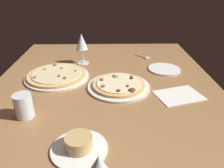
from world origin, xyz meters
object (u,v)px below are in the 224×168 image
object	(u,v)px
side_plate	(164,69)
paper_menu	(179,95)
wine_glass_far	(82,43)
ramekin_on_saucer	(79,145)
spoon	(145,57)
pizza_main	(119,85)
water_glass	(24,107)
pizza_side	(57,75)

from	to	relation	value
side_plate	paper_menu	world-z (taller)	side_plate
wine_glass_far	ramekin_on_saucer	bearing A→B (deg)	-175.14
paper_menu	spoon	bearing A→B (deg)	-7.87
ramekin_on_saucer	spoon	xyz separation A→B (cm)	(80.03, -32.80, -1.35)
side_plate	spoon	world-z (taller)	spoon
pizza_main	ramekin_on_saucer	distance (cm)	42.83
wine_glass_far	paper_menu	distance (cm)	62.41
ramekin_on_saucer	spoon	world-z (taller)	ramekin_on_saucer
ramekin_on_saucer	water_glass	world-z (taller)	water_glass
pizza_side	ramekin_on_saucer	world-z (taller)	ramekin_on_saucer
pizza_main	water_glass	size ratio (longest dim) A/B	3.16
pizza_main	paper_menu	distance (cm)	27.61
pizza_main	side_plate	xyz separation A→B (cm)	(20.34, -26.47, -0.72)
pizza_main	ramekin_on_saucer	xyz separation A→B (cm)	(-40.48, 13.98, 0.64)
pizza_main	pizza_side	size ratio (longest dim) A/B	0.90
ramekin_on_saucer	water_glass	distance (cm)	28.83
ramekin_on_saucer	paper_menu	xyz separation A→B (cm)	(32.16, -40.28, -1.66)
paper_menu	wine_glass_far	bearing A→B (deg)	32.59
spoon	water_glass	bearing A→B (deg)	138.33
water_glass	spoon	distance (cm)	83.13
pizza_main	pizza_side	distance (cm)	33.49
water_glass	pizza_side	bearing A→B (deg)	-8.25
pizza_main	wine_glass_far	distance (cm)	39.07
pizza_side	spoon	distance (cm)	57.61
pizza_side	wine_glass_far	xyz separation A→B (cm)	(20.07, -11.37, 11.29)
ramekin_on_saucer	water_glass	bearing A→B (deg)	51.25
pizza_main	spoon	distance (cm)	43.81
pizza_main	ramekin_on_saucer	bearing A→B (deg)	160.95
side_plate	paper_menu	bearing A→B (deg)	179.66
pizza_main	side_plate	size ratio (longest dim) A/B	1.68
water_glass	spoon	world-z (taller)	water_glass
wine_glass_far	side_plate	distance (cm)	49.39
wine_glass_far	side_plate	bearing A→B (deg)	-103.51
water_glass	paper_menu	xyz separation A→B (cm)	(14.16, -62.69, -3.97)
pizza_main	water_glass	distance (cm)	42.88
pizza_main	paper_menu	bearing A→B (deg)	-107.57
pizza_side	wine_glass_far	distance (cm)	25.68
pizza_main	wine_glass_far	xyz separation A→B (cm)	(31.53, 20.10, 11.32)
wine_glass_far	paper_menu	bearing A→B (deg)	-130.66
ramekin_on_saucer	wine_glass_far	distance (cm)	73.06
water_glass	side_plate	world-z (taller)	water_glass
side_plate	spoon	size ratio (longest dim) A/B	1.91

